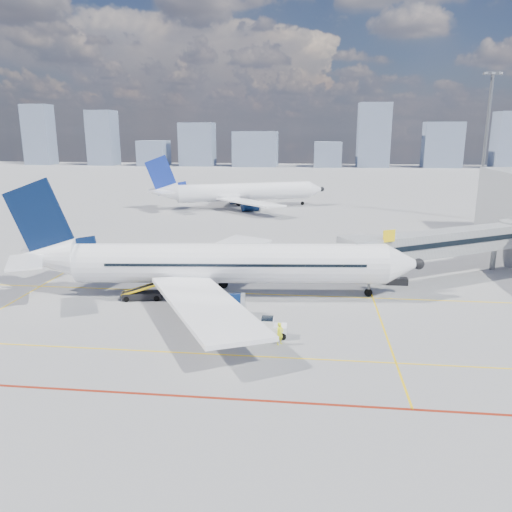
{
  "coord_description": "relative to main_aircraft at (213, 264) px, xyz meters",
  "views": [
    {
      "loc": [
        7.82,
        -38.73,
        15.74
      ],
      "look_at": [
        2.66,
        7.55,
        4.0
      ],
      "focal_mm": 35.0,
      "sensor_mm": 36.0,
      "label": 1
    }
  ],
  "objects": [
    {
      "name": "ground",
      "position": [
        1.46,
        -7.06,
        -3.22
      ],
      "size": [
        420.0,
        420.0,
        0.0
      ],
      "primitive_type": "plane",
      "color": "gray",
      "rests_on": "ground"
    },
    {
      "name": "apron_markings",
      "position": [
        0.88,
        -10.97,
        -3.22
      ],
      "size": [
        90.0,
        35.12,
        0.01
      ],
      "color": "yellow",
      "rests_on": "ground"
    },
    {
      "name": "jet_bridge",
      "position": [
        24.96,
        9.85,
        0.52
      ],
      "size": [
        23.55,
        15.78,
        6.3
      ],
      "color": "#9B9FA4",
      "rests_on": "ground"
    },
    {
      "name": "floodlight_mast_ne",
      "position": [
        39.46,
        47.94,
        10.37
      ],
      "size": [
        3.2,
        0.61,
        25.45
      ],
      "color": "slate",
      "rests_on": "ground"
    },
    {
      "name": "distant_skyline",
      "position": [
        7.52,
        182.94,
        7.92
      ],
      "size": [
        247.28,
        15.41,
        30.52
      ],
      "color": "slate",
      "rests_on": "ground"
    },
    {
      "name": "main_aircraft",
      "position": [
        0.0,
        0.0,
        0.0
      ],
      "size": [
        39.95,
        34.76,
        11.68
      ],
      "rotation": [
        0.0,
        0.0,
        0.1
      ],
      "color": "white",
      "rests_on": "ground"
    },
    {
      "name": "second_aircraft",
      "position": [
        -6.0,
        57.23,
        0.0
      ],
      "size": [
        36.47,
        30.86,
        11.14
      ],
      "rotation": [
        0.0,
        0.0,
        0.39
      ],
      "color": "white",
      "rests_on": "ground"
    },
    {
      "name": "baggage_tug",
      "position": [
        6.39,
        -9.42,
        -2.47
      ],
      "size": [
        2.28,
        1.41,
        1.56
      ],
      "rotation": [
        0.0,
        0.0,
        0.03
      ],
      "color": "white",
      "rests_on": "ground"
    },
    {
      "name": "cargo_dolly",
      "position": [
        2.65,
        -10.28,
        -2.25
      ],
      "size": [
        3.52,
        2.58,
        1.77
      ],
      "rotation": [
        0.0,
        0.0,
        -0.4
      ],
      "color": "black",
      "rests_on": "ground"
    },
    {
      "name": "belt_loader",
      "position": [
        -6.47,
        -1.85,
        -2.66
      ],
      "size": [
        5.41,
        2.2,
        2.17
      ],
      "rotation": [
        0.0,
        0.0,
        0.19
      ],
      "color": "black",
      "rests_on": "ground"
    },
    {
      "name": "ramp_worker",
      "position": [
        7.18,
        -10.8,
        -2.35
      ],
      "size": [
        0.74,
        0.75,
        1.74
      ],
      "primitive_type": "imported",
      "rotation": [
        0.0,
        0.0,
        0.8
      ],
      "color": "#F8FF1A",
      "rests_on": "ground"
    }
  ]
}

